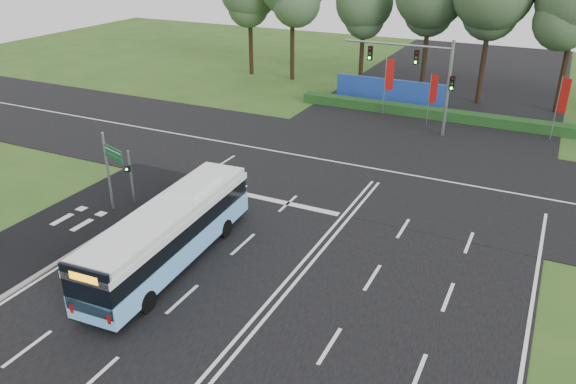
# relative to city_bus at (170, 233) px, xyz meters

# --- Properties ---
(ground) EXTENTS (120.00, 120.00, 0.00)m
(ground) POSITION_rel_city_bus_xyz_m (5.34, 2.86, -1.59)
(ground) COLOR #2D531B
(ground) RESTS_ON ground
(road_main) EXTENTS (20.00, 120.00, 0.04)m
(road_main) POSITION_rel_city_bus_xyz_m (5.34, 2.86, -1.57)
(road_main) COLOR black
(road_main) RESTS_ON ground
(road_cross) EXTENTS (120.00, 14.00, 0.05)m
(road_cross) POSITION_rel_city_bus_xyz_m (5.34, 14.86, -1.56)
(road_cross) COLOR black
(road_cross) RESTS_ON ground
(bike_path) EXTENTS (5.00, 18.00, 0.06)m
(bike_path) POSITION_rel_city_bus_xyz_m (-7.16, -0.14, -1.56)
(bike_path) COLOR black
(bike_path) RESTS_ON ground
(kerb_strip) EXTENTS (0.25, 18.00, 0.12)m
(kerb_strip) POSITION_rel_city_bus_xyz_m (-4.76, -0.14, -1.53)
(kerb_strip) COLOR gray
(kerb_strip) RESTS_ON ground
(city_bus) EXTENTS (2.95, 11.09, 3.15)m
(city_bus) POSITION_rel_city_bus_xyz_m (0.00, 0.00, 0.00)
(city_bus) COLOR #6CB7FB
(city_bus) RESTS_ON ground
(pedestrian_signal) EXTENTS (0.29, 0.41, 3.15)m
(pedestrian_signal) POSITION_rel_city_bus_xyz_m (-5.79, 4.16, 0.14)
(pedestrian_signal) COLOR gray
(pedestrian_signal) RESTS_ON ground
(street_sign) EXTENTS (1.67, 0.61, 4.47)m
(street_sign) POSITION_rel_city_bus_xyz_m (-5.97, 2.96, 1.20)
(street_sign) COLOR gray
(street_sign) RESTS_ON ground
(banner_flag_left) EXTENTS (0.69, 0.17, 4.70)m
(banner_flag_left) POSITION_rel_city_bus_xyz_m (1.96, 26.59, 1.48)
(banner_flag_left) COLOR gray
(banner_flag_left) RESTS_ON ground
(banner_flag_mid) EXTENTS (0.61, 0.13, 4.12)m
(banner_flag_mid) POSITION_rel_city_bus_xyz_m (5.88, 25.30, 1.12)
(banner_flag_mid) COLOR gray
(banner_flag_mid) RESTS_ON ground
(banner_flag_right) EXTENTS (0.66, 0.27, 4.69)m
(banner_flag_right) POSITION_rel_city_bus_xyz_m (14.87, 25.93, 1.47)
(banner_flag_right) COLOR gray
(banner_flag_right) RESTS_ON ground
(traffic_light_gantry) EXTENTS (8.41, 0.28, 7.00)m
(traffic_light_gantry) POSITION_rel_city_bus_xyz_m (5.55, 23.36, 3.08)
(traffic_light_gantry) COLOR gray
(traffic_light_gantry) RESTS_ON ground
(hedge) EXTENTS (22.00, 1.20, 0.80)m
(hedge) POSITION_rel_city_bus_xyz_m (5.34, 27.36, -1.19)
(hedge) COLOR #173B15
(hedge) RESTS_ON ground
(blue_hoarding) EXTENTS (10.00, 0.30, 2.20)m
(blue_hoarding) POSITION_rel_city_bus_xyz_m (1.34, 29.86, -0.49)
(blue_hoarding) COLOR #1C3D99
(blue_hoarding) RESTS_ON ground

